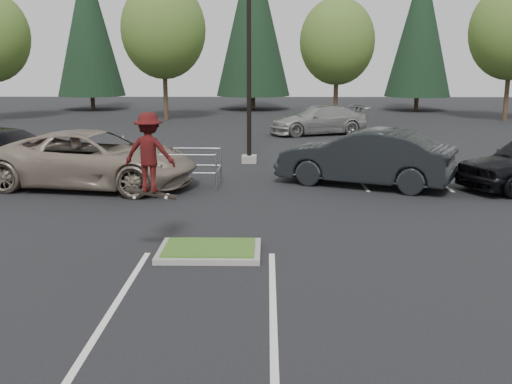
{
  "coord_description": "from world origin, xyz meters",
  "views": [
    {
      "loc": [
        1.24,
        -12.38,
        4.06
      ],
      "look_at": [
        0.98,
        1.5,
        1.05
      ],
      "focal_mm": 42.0,
      "sensor_mm": 36.0,
      "label": 1
    }
  ],
  "objects_px": {
    "car_l_tan": "(93,159)",
    "skateboarder": "(150,153)",
    "car_l_black": "(5,154)",
    "car_far_silver": "(320,120)",
    "decid_d": "(512,35)",
    "decid_c": "(337,44)",
    "car_r_charc": "(365,157)",
    "conif_a": "(88,26)",
    "cart_corral": "(140,163)",
    "light_pole": "(249,49)",
    "conif_c": "(421,28)",
    "decid_b": "(164,33)",
    "conif_b": "(253,17)"
  },
  "relations": [
    {
      "from": "light_pole",
      "to": "conif_a",
      "type": "relative_size",
      "value": 0.78
    },
    {
      "from": "skateboarder",
      "to": "car_r_charc",
      "type": "xyz_separation_m",
      "value": [
        5.7,
        7.57,
        -1.27
      ]
    },
    {
      "from": "decid_c",
      "to": "conif_b",
      "type": "bearing_deg",
      "value": 119.32
    },
    {
      "from": "conif_b",
      "to": "car_r_charc",
      "type": "relative_size",
      "value": 2.51
    },
    {
      "from": "decid_b",
      "to": "decid_c",
      "type": "distance_m",
      "value": 12.05
    },
    {
      "from": "conif_c",
      "to": "conif_a",
      "type": "bearing_deg",
      "value": 178.98
    },
    {
      "from": "conif_c",
      "to": "skateboarder",
      "type": "distance_m",
      "value": 42.7
    },
    {
      "from": "conif_b",
      "to": "car_r_charc",
      "type": "bearing_deg",
      "value": -82.25
    },
    {
      "from": "car_r_charc",
      "to": "car_l_tan",
      "type": "bearing_deg",
      "value": -62.99
    },
    {
      "from": "decid_b",
      "to": "car_l_black",
      "type": "distance_m",
      "value": 22.88
    },
    {
      "from": "car_l_black",
      "to": "car_far_silver",
      "type": "height_order",
      "value": "car_l_black"
    },
    {
      "from": "decid_d",
      "to": "car_r_charc",
      "type": "bearing_deg",
      "value": -120.5
    },
    {
      "from": "cart_corral",
      "to": "car_l_tan",
      "type": "relative_size",
      "value": 0.65
    },
    {
      "from": "light_pole",
      "to": "conif_c",
      "type": "bearing_deg",
      "value": 63.85
    },
    {
      "from": "conif_a",
      "to": "car_r_charc",
      "type": "height_order",
      "value": "conif_a"
    },
    {
      "from": "light_pole",
      "to": "skateboarder",
      "type": "xyz_separation_m",
      "value": [
        -1.7,
        -12.14,
        -2.33
      ]
    },
    {
      "from": "cart_corral",
      "to": "car_far_silver",
      "type": "height_order",
      "value": "car_far_silver"
    },
    {
      "from": "conif_a",
      "to": "car_l_tan",
      "type": "xyz_separation_m",
      "value": [
        9.5,
        -33.0,
        -6.16
      ]
    },
    {
      "from": "car_l_black",
      "to": "conif_b",
      "type": "bearing_deg",
      "value": -2.16
    },
    {
      "from": "car_l_tan",
      "to": "skateboarder",
      "type": "bearing_deg",
      "value": -145.46
    },
    {
      "from": "decid_b",
      "to": "decid_d",
      "type": "relative_size",
      "value": 1.02
    },
    {
      "from": "car_l_black",
      "to": "car_far_silver",
      "type": "distance_m",
      "value": 18.36
    },
    {
      "from": "light_pole",
      "to": "skateboarder",
      "type": "relative_size",
      "value": 5.55
    },
    {
      "from": "decid_d",
      "to": "conif_b",
      "type": "distance_m",
      "value": 20.76
    },
    {
      "from": "conif_a",
      "to": "skateboarder",
      "type": "distance_m",
      "value": 42.41
    },
    {
      "from": "cart_corral",
      "to": "car_far_silver",
      "type": "bearing_deg",
      "value": 65.2
    },
    {
      "from": "car_l_black",
      "to": "decid_c",
      "type": "bearing_deg",
      "value": -21.24
    },
    {
      "from": "car_l_tan",
      "to": "car_r_charc",
      "type": "distance_m",
      "value": 9.01
    },
    {
      "from": "decid_d",
      "to": "car_r_charc",
      "type": "relative_size",
      "value": 1.63
    },
    {
      "from": "conif_b",
      "to": "conif_c",
      "type": "height_order",
      "value": "conif_b"
    },
    {
      "from": "skateboarder",
      "to": "car_r_charc",
      "type": "height_order",
      "value": "skateboarder"
    },
    {
      "from": "decid_d",
      "to": "conif_a",
      "type": "height_order",
      "value": "conif_a"
    },
    {
      "from": "conif_a",
      "to": "skateboarder",
      "type": "height_order",
      "value": "conif_a"
    },
    {
      "from": "conif_a",
      "to": "conif_b",
      "type": "relative_size",
      "value": 0.9
    },
    {
      "from": "car_l_black",
      "to": "light_pole",
      "type": "bearing_deg",
      "value": -54.82
    },
    {
      "from": "decid_b",
      "to": "decid_c",
      "type": "relative_size",
      "value": 1.15
    },
    {
      "from": "light_pole",
      "to": "cart_corral",
      "type": "xyz_separation_m",
      "value": [
        -3.49,
        -4.78,
        -3.79
      ]
    },
    {
      "from": "light_pole",
      "to": "conif_a",
      "type": "xyz_separation_m",
      "value": [
        -14.5,
        28.0,
        2.54
      ]
    },
    {
      "from": "car_r_charc",
      "to": "conif_b",
      "type": "bearing_deg",
      "value": -147.98
    },
    {
      "from": "car_l_black",
      "to": "car_far_silver",
      "type": "xyz_separation_m",
      "value": [
        12.26,
        13.67,
        -0.07
      ]
    },
    {
      "from": "conif_b",
      "to": "conif_c",
      "type": "relative_size",
      "value": 1.16
    },
    {
      "from": "skateboarder",
      "to": "decid_d",
      "type": "bearing_deg",
      "value": -113.64
    },
    {
      "from": "decid_c",
      "to": "car_r_charc",
      "type": "distance_m",
      "value": 22.86
    },
    {
      "from": "decid_b",
      "to": "car_far_silver",
      "type": "bearing_deg",
      "value": -39.73
    },
    {
      "from": "car_r_charc",
      "to": "car_far_silver",
      "type": "relative_size",
      "value": 1.02
    },
    {
      "from": "decid_b",
      "to": "conif_b",
      "type": "height_order",
      "value": "conif_b"
    },
    {
      "from": "light_pole",
      "to": "skateboarder",
      "type": "distance_m",
      "value": 12.47
    },
    {
      "from": "car_r_charc",
      "to": "decid_d",
      "type": "bearing_deg",
      "value": 173.77
    },
    {
      "from": "decid_d",
      "to": "conif_a",
      "type": "xyz_separation_m",
      "value": [
        -31.99,
        9.67,
        1.19
      ]
    },
    {
      "from": "car_l_tan",
      "to": "car_r_charc",
      "type": "xyz_separation_m",
      "value": [
        9.0,
        0.43,
        0.01
      ]
    }
  ]
}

